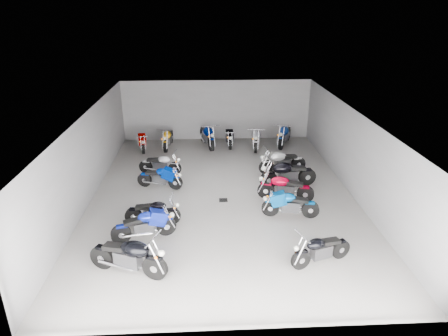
{
  "coord_description": "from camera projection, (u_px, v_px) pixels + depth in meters",
  "views": [
    {
      "loc": [
        -0.65,
        -13.98,
        6.86
      ],
      "look_at": [
        0.07,
        0.27,
        1.0
      ],
      "focal_mm": 32.0,
      "sensor_mm": 36.0,
      "label": 1
    }
  ],
  "objects": [
    {
      "name": "motorcycle_left_f",
      "position": [
        161.0,
        164.0,
        17.29
      ],
      "size": [
        1.88,
        0.55,
        0.83
      ],
      "rotation": [
        0.0,
        0.0,
        -1.78
      ],
      "color": "black",
      "rests_on": "ground"
    },
    {
      "name": "motorcycle_back_b",
      "position": [
        168.0,
        138.0,
        20.44
      ],
      "size": [
        0.47,
        2.13,
        0.93
      ],
      "rotation": [
        0.0,
        0.0,
        3.05
      ],
      "color": "black",
      "rests_on": "ground"
    },
    {
      "name": "drain_grate",
      "position": [
        223.0,
        200.0,
        15.09
      ],
      "size": [
        0.32,
        0.32,
        0.01
      ],
      "primitive_type": "cube",
      "color": "black",
      "rests_on": "ground"
    },
    {
      "name": "motorcycle_right_a",
      "position": [
        321.0,
        249.0,
        11.24
      ],
      "size": [
        1.86,
        0.79,
        0.85
      ],
      "rotation": [
        0.0,
        0.0,
        1.92
      ],
      "color": "black",
      "rests_on": "ground"
    },
    {
      "name": "motorcycle_left_b",
      "position": [
        145.0,
        225.0,
        12.43
      ],
      "size": [
        2.0,
        0.72,
        0.9
      ],
      "rotation": [
        0.0,
        0.0,
        -1.28
      ],
      "color": "black",
      "rests_on": "ground"
    },
    {
      "name": "wall_left",
      "position": [
        87.0,
        158.0,
        14.71
      ],
      "size": [
        0.1,
        14.0,
        3.2
      ],
      "primitive_type": "cube",
      "color": "slate",
      "rests_on": "ground"
    },
    {
      "name": "motorcycle_left_a",
      "position": [
        129.0,
        256.0,
        10.78
      ],
      "size": [
        2.23,
        0.96,
        1.02
      ],
      "rotation": [
        0.0,
        0.0,
        -1.93
      ],
      "color": "black",
      "rests_on": "ground"
    },
    {
      "name": "ceiling",
      "position": [
        223.0,
        114.0,
        14.33
      ],
      "size": [
        10.0,
        14.0,
        0.04
      ],
      "primitive_type": "cube",
      "color": "black",
      "rests_on": "wall_back"
    },
    {
      "name": "motorcycle_back_e",
      "position": [
        256.0,
        138.0,
        20.4
      ],
      "size": [
        0.55,
        2.23,
        0.98
      ],
      "rotation": [
        0.0,
        0.0,
        2.99
      ],
      "color": "black",
      "rests_on": "ground"
    },
    {
      "name": "motorcycle_left_c",
      "position": [
        153.0,
        212.0,
        13.33
      ],
      "size": [
        1.88,
        0.39,
        0.82
      ],
      "rotation": [
        0.0,
        0.0,
        -1.62
      ],
      "color": "black",
      "rests_on": "ground"
    },
    {
      "name": "motorcycle_back_c",
      "position": [
        207.0,
        136.0,
        20.66
      ],
      "size": [
        0.76,
        2.35,
        1.05
      ],
      "rotation": [
        0.0,
        0.0,
        3.39
      ],
      "color": "black",
      "rests_on": "ground"
    },
    {
      "name": "ground",
      "position": [
        223.0,
        194.0,
        15.55
      ],
      "size": [
        14.0,
        14.0,
        0.0
      ],
      "primitive_type": "plane",
      "color": "gray",
      "rests_on": "ground"
    },
    {
      "name": "motorcycle_right_e",
      "position": [
        288.0,
        174.0,
        16.01
      ],
      "size": [
        2.35,
        0.58,
        1.04
      ],
      "rotation": [
        0.0,
        0.0,
        1.72
      ],
      "color": "black",
      "rests_on": "ground"
    },
    {
      "name": "motorcycle_right_d",
      "position": [
        285.0,
        188.0,
        14.92
      ],
      "size": [
        2.09,
        0.68,
        0.93
      ],
      "rotation": [
        0.0,
        0.0,
        1.32
      ],
      "color": "black",
      "rests_on": "ground"
    },
    {
      "name": "motorcycle_back_d",
      "position": [
        229.0,
        137.0,
        20.8
      ],
      "size": [
        0.4,
        1.99,
        0.87
      ],
      "rotation": [
        0.0,
        0.0,
        3.17
      ],
      "color": "black",
      "rests_on": "ground"
    },
    {
      "name": "motorcycle_left_e",
      "position": [
        160.0,
        177.0,
        15.94
      ],
      "size": [
        1.86,
        0.62,
        0.83
      ],
      "rotation": [
        0.0,
        0.0,
        -1.84
      ],
      "color": "black",
      "rests_on": "ground"
    },
    {
      "name": "motorcycle_right_c",
      "position": [
        290.0,
        204.0,
        13.75
      ],
      "size": [
        1.98,
        0.48,
        0.87
      ],
      "rotation": [
        0.0,
        0.0,
        1.43
      ],
      "color": "black",
      "rests_on": "ground"
    },
    {
      "name": "wall_back",
      "position": [
        217.0,
        110.0,
        21.41
      ],
      "size": [
        10.0,
        0.1,
        3.2
      ],
      "primitive_type": "cube",
      "color": "slate",
      "rests_on": "ground"
    },
    {
      "name": "motorcycle_right_f",
      "position": [
        282.0,
        162.0,
        17.38
      ],
      "size": [
        2.14,
        0.64,
        0.95
      ],
      "rotation": [
        0.0,
        0.0,
        1.79
      ],
      "color": "black",
      "rests_on": "ground"
    },
    {
      "name": "motorcycle_back_a",
      "position": [
        142.0,
        141.0,
        20.2
      ],
      "size": [
        0.58,
        1.94,
        0.86
      ],
      "rotation": [
        0.0,
        0.0,
        3.36
      ],
      "color": "black",
      "rests_on": "ground"
    },
    {
      "name": "wall_right",
      "position": [
        354.0,
        154.0,
        15.17
      ],
      "size": [
        0.1,
        14.0,
        3.2
      ],
      "primitive_type": "cube",
      "color": "slate",
      "rests_on": "ground"
    },
    {
      "name": "motorcycle_back_f",
      "position": [
        284.0,
        135.0,
        20.81
      ],
      "size": [
        1.06,
        2.22,
        1.03
      ],
      "rotation": [
        0.0,
        0.0,
        2.74
      ],
      "color": "black",
      "rests_on": "ground"
    }
  ]
}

